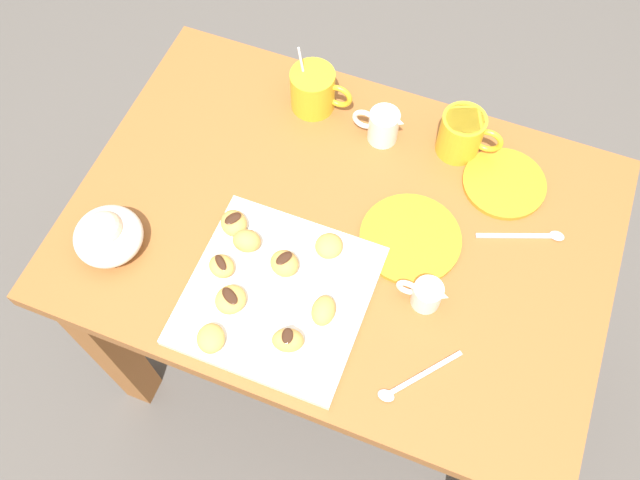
% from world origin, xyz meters
% --- Properties ---
extents(ground_plane, '(8.00, 8.00, 0.00)m').
position_xyz_m(ground_plane, '(0.00, 0.00, 0.00)').
color(ground_plane, '#514C47').
extents(dining_table, '(1.01, 0.70, 0.71)m').
position_xyz_m(dining_table, '(0.00, 0.00, 0.57)').
color(dining_table, '#935628').
rests_on(dining_table, ground_plane).
extents(pastry_plate_square, '(0.31, 0.31, 0.02)m').
position_xyz_m(pastry_plate_square, '(-0.05, -0.18, 0.72)').
color(pastry_plate_square, silver).
rests_on(pastry_plate_square, dining_table).
extents(coffee_mug_mustard_left, '(0.13, 0.09, 0.14)m').
position_xyz_m(coffee_mug_mustard_left, '(-0.15, 0.25, 0.76)').
color(coffee_mug_mustard_left, gold).
rests_on(coffee_mug_mustard_left, dining_table).
extents(coffee_mug_mustard_right, '(0.13, 0.09, 0.10)m').
position_xyz_m(coffee_mug_mustard_right, '(0.16, 0.25, 0.76)').
color(coffee_mug_mustard_right, gold).
rests_on(coffee_mug_mustard_right, dining_table).
extents(cream_pitcher_white, '(0.10, 0.06, 0.07)m').
position_xyz_m(cream_pitcher_white, '(0.00, 0.22, 0.75)').
color(cream_pitcher_white, silver).
rests_on(cream_pitcher_white, dining_table).
extents(ice_cream_bowl, '(0.13, 0.13, 0.09)m').
position_xyz_m(ice_cream_bowl, '(-0.38, -0.19, 0.75)').
color(ice_cream_bowl, silver).
rests_on(ice_cream_bowl, dining_table).
extents(chocolate_sauce_pitcher, '(0.09, 0.05, 0.06)m').
position_xyz_m(chocolate_sauce_pitcher, '(0.19, -0.09, 0.74)').
color(chocolate_sauce_pitcher, silver).
rests_on(chocolate_sauce_pitcher, dining_table).
extents(saucer_orange_left, '(0.16, 0.16, 0.01)m').
position_xyz_m(saucer_orange_left, '(0.26, 0.20, 0.72)').
color(saucer_orange_left, orange).
rests_on(saucer_orange_left, dining_table).
extents(saucer_orange_right, '(0.19, 0.19, 0.01)m').
position_xyz_m(saucer_orange_right, '(0.13, 0.02, 0.72)').
color(saucer_orange_right, orange).
rests_on(saucer_orange_right, dining_table).
extents(loose_spoon_near_saucer, '(0.16, 0.07, 0.01)m').
position_xyz_m(loose_spoon_near_saucer, '(0.34, 0.10, 0.72)').
color(loose_spoon_near_saucer, silver).
rests_on(loose_spoon_near_saucer, dining_table).
extents(loose_spoon_by_plate, '(0.11, 0.13, 0.01)m').
position_xyz_m(loose_spoon_by_plate, '(0.21, -0.24, 0.72)').
color(loose_spoon_by_plate, silver).
rests_on(loose_spoon_by_plate, dining_table).
extents(beignet_0, '(0.06, 0.06, 0.03)m').
position_xyz_m(beignet_0, '(-0.16, -0.17, 0.74)').
color(beignet_0, '#D19347').
rests_on(beignet_0, pastry_plate_square).
extents(chocolate_drizzle_0, '(0.04, 0.03, 0.00)m').
position_xyz_m(chocolate_drizzle_0, '(-0.16, -0.17, 0.76)').
color(chocolate_drizzle_0, '#381E11').
rests_on(chocolate_drizzle_0, beignet_0).
extents(beignet_1, '(0.06, 0.05, 0.04)m').
position_xyz_m(beignet_1, '(-0.14, -0.11, 0.75)').
color(beignet_1, '#D19347').
rests_on(beignet_1, pastry_plate_square).
extents(beignet_2, '(0.07, 0.07, 0.03)m').
position_xyz_m(beignet_2, '(-0.12, -0.22, 0.74)').
color(beignet_2, '#D19347').
rests_on(beignet_2, pastry_plate_square).
extents(chocolate_drizzle_2, '(0.04, 0.04, 0.00)m').
position_xyz_m(chocolate_drizzle_2, '(-0.12, -0.22, 0.76)').
color(chocolate_drizzle_2, '#381E11').
rests_on(chocolate_drizzle_2, beignet_2).
extents(beignet_3, '(0.07, 0.06, 0.04)m').
position_xyz_m(beignet_3, '(-0.06, -0.13, 0.75)').
color(beignet_3, '#D19347').
rests_on(beignet_3, pastry_plate_square).
extents(chocolate_drizzle_3, '(0.03, 0.04, 0.00)m').
position_xyz_m(chocolate_drizzle_3, '(-0.06, -0.13, 0.77)').
color(chocolate_drizzle_3, '#381E11').
rests_on(chocolate_drizzle_3, beignet_3).
extents(beignet_4, '(0.06, 0.05, 0.04)m').
position_xyz_m(beignet_4, '(0.00, -0.26, 0.75)').
color(beignet_4, '#D19347').
rests_on(beignet_4, pastry_plate_square).
extents(chocolate_drizzle_4, '(0.03, 0.03, 0.00)m').
position_xyz_m(chocolate_drizzle_4, '(0.00, -0.26, 0.77)').
color(chocolate_drizzle_4, '#381E11').
rests_on(chocolate_drizzle_4, beignet_4).
extents(beignet_5, '(0.07, 0.07, 0.03)m').
position_xyz_m(beignet_5, '(-0.12, -0.30, 0.74)').
color(beignet_5, '#D19347').
rests_on(beignet_5, pastry_plate_square).
extents(beignet_6, '(0.06, 0.06, 0.03)m').
position_xyz_m(beignet_6, '(-0.00, -0.06, 0.74)').
color(beignet_6, '#D19347').
rests_on(beignet_6, pastry_plate_square).
extents(beignet_7, '(0.07, 0.07, 0.03)m').
position_xyz_m(beignet_7, '(-0.18, -0.08, 0.74)').
color(beignet_7, '#D19347').
rests_on(beignet_7, pastry_plate_square).
extents(chocolate_drizzle_7, '(0.03, 0.04, 0.00)m').
position_xyz_m(chocolate_drizzle_7, '(-0.18, -0.08, 0.76)').
color(chocolate_drizzle_7, '#381E11').
rests_on(chocolate_drizzle_7, beignet_7).
extents(beignet_8, '(0.05, 0.06, 0.03)m').
position_xyz_m(beignet_8, '(0.04, -0.18, 0.75)').
color(beignet_8, '#D19347').
rests_on(beignet_8, pastry_plate_square).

